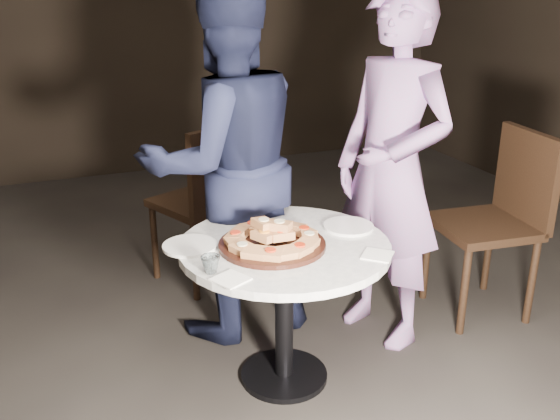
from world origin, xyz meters
name	(u,v)px	position (x,y,z in m)	size (l,w,h in m)	color
floor	(273,387)	(0.00, 0.00, 0.00)	(7.00, 7.00, 0.00)	black
table	(284,270)	(0.07, 0.05, 0.54)	(1.01, 1.01, 0.67)	black
serving_board	(272,245)	(0.01, 0.03, 0.68)	(0.44, 0.44, 0.02)	black
focaccia_pile	(272,236)	(0.01, 0.03, 0.71)	(0.39, 0.40, 0.10)	#B37545
plate_left	(190,246)	(-0.31, 0.15, 0.67)	(0.23, 0.23, 0.01)	white
plate_right	(348,226)	(0.40, 0.10, 0.67)	(0.22, 0.22, 0.01)	white
water_glass	(211,264)	(-0.29, -0.11, 0.70)	(0.07, 0.07, 0.07)	silver
napkin_near	(231,279)	(-0.24, -0.19, 0.67)	(0.12, 0.12, 0.01)	white
napkin_far	(378,255)	(0.37, -0.21, 0.67)	(0.11, 0.11, 0.01)	white
chair_far	(209,194)	(0.03, 1.07, 0.55)	(0.60, 0.61, 0.96)	black
chair_right	(501,211)	(1.36, 0.23, 0.57)	(0.52, 0.50, 0.98)	black
diner_navy	(226,164)	(-0.02, 0.58, 0.87)	(0.85, 0.66, 1.74)	black
diner_teal	(392,171)	(0.69, 0.24, 0.85)	(0.62, 0.41, 1.71)	#806095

